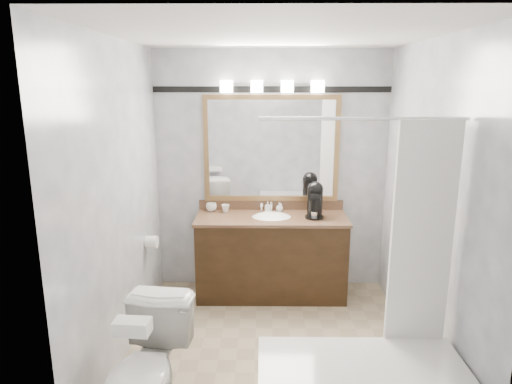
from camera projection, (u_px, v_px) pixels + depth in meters
room at (275, 205)px, 3.52m from camera, size 2.42×2.62×2.52m
vanity at (271, 254)px, 4.70m from camera, size 1.53×0.58×0.97m
mirror at (271, 149)px, 4.71m from camera, size 1.40×0.04×1.10m
vanity_light_bar at (272, 86)px, 4.51m from camera, size 1.02×0.14×0.12m
accent_stripe at (272, 89)px, 4.58m from camera, size 2.40×0.01×0.06m
tp_roll at (152, 242)px, 4.31m from camera, size 0.11×0.12×0.12m
toilet at (146, 373)px, 2.84m from camera, size 0.54×0.84×0.81m
tissue_box at (132, 327)px, 2.53m from camera, size 0.21×0.13×0.08m
coffee_maker at (315, 199)px, 4.56m from camera, size 0.19×0.23×0.36m
cup_left at (211, 207)px, 4.79m from camera, size 0.12×0.12×0.08m
cup_right at (226, 208)px, 4.77m from camera, size 0.10×0.10×0.08m
soap_bottle_a at (268, 207)px, 4.74m from camera, size 0.06×0.06×0.11m
soap_bottle_b at (280, 207)px, 4.77m from camera, size 0.10×0.10×0.10m
soap_bar at (268, 212)px, 4.71m from camera, size 0.07×0.05×0.02m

